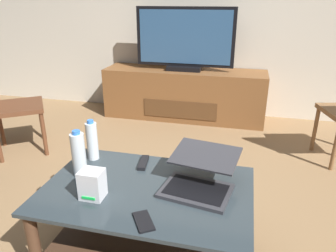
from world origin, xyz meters
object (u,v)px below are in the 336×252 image
at_px(media_cabinet, 184,94).
at_px(router_box, 92,184).
at_px(water_bottle_far, 79,154).
at_px(water_bottle_near, 92,141).
at_px(side_chair, 6,100).
at_px(laptop, 200,176).
at_px(tv_remote, 143,163).
at_px(coffee_table, 147,211).
at_px(television, 185,41).
at_px(cell_phone, 144,221).

bearing_deg(media_cabinet, router_box, -89.61).
xyz_separation_m(router_box, water_bottle_far, (-0.16, 0.18, 0.05)).
bearing_deg(media_cabinet, water_bottle_near, -94.62).
height_order(side_chair, laptop, side_chair).
xyz_separation_m(laptop, water_bottle_near, (-0.68, 0.16, 0.06)).
distance_m(side_chair, water_bottle_near, 1.42).
xyz_separation_m(media_cabinet, side_chair, (-1.38, -1.32, 0.22)).
distance_m(media_cabinet, tv_remote, 2.06).
bearing_deg(coffee_table, water_bottle_near, 150.14).
bearing_deg(water_bottle_near, water_bottle_far, -84.76).
bearing_deg(laptop, router_box, -156.31).
bearing_deg(router_box, television, 90.39).
height_order(laptop, router_box, laptop).
height_order(side_chair, water_bottle_far, side_chair).
distance_m(laptop, router_box, 0.54).
xyz_separation_m(coffee_table, router_box, (-0.23, -0.14, 0.22)).
distance_m(media_cabinet, television, 0.63).
xyz_separation_m(media_cabinet, laptop, (0.51, -2.21, 0.22)).
distance_m(side_chair, water_bottle_far, 1.54).
bearing_deg(water_bottle_far, router_box, -47.64).
distance_m(television, water_bottle_near, 2.06).
distance_m(television, cell_phone, 2.59).
height_order(router_box, tv_remote, router_box).
bearing_deg(water_bottle_far, water_bottle_near, 95.24).
height_order(media_cabinet, cell_phone, media_cabinet).
bearing_deg(side_chair, media_cabinet, 43.75).
relative_size(laptop, water_bottle_far, 1.67).
height_order(television, side_chair, television).
bearing_deg(water_bottle_near, laptop, -13.10).
distance_m(coffee_table, side_chair, 1.91).
height_order(coffee_table, tv_remote, tv_remote).
relative_size(television, side_chair, 1.22).
bearing_deg(laptop, water_bottle_near, 166.90).
bearing_deg(tv_remote, coffee_table, -76.37).
xyz_separation_m(coffee_table, laptop, (0.26, 0.08, 0.21)).
bearing_deg(television, media_cabinet, 90.00).
distance_m(television, tv_remote, 2.08).
xyz_separation_m(laptop, cell_phone, (-0.20, -0.34, -0.06)).
distance_m(coffee_table, water_bottle_far, 0.48).
distance_m(coffee_table, media_cabinet, 2.30).
bearing_deg(tv_remote, water_bottle_far, -154.87).
distance_m(media_cabinet, laptop, 2.28).
xyz_separation_m(router_box, water_bottle_near, (-0.18, 0.38, 0.05)).
bearing_deg(water_bottle_near, side_chair, 149.02).
bearing_deg(water_bottle_near, cell_phone, -46.01).
distance_m(water_bottle_far, tv_remote, 0.38).
height_order(media_cabinet, tv_remote, media_cabinet).
bearing_deg(television, coffee_table, -83.71).
relative_size(coffee_table, cell_phone, 7.69).
distance_m(coffee_table, tv_remote, 0.30).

